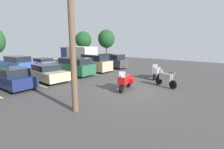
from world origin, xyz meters
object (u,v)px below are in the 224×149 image
Objects in this scene: car_tan at (93,63)px; car_charcoal at (111,61)px; box_truck at (78,55)px; motorcycle_second at (157,72)px; motorcycle_third at (166,79)px; car_far_blue at (17,64)px; car_green at (74,66)px; utility_pole at (71,12)px; car_far_white at (42,63)px; car_champagne at (46,73)px; motorcycle_touring at (125,81)px; car_navy at (11,78)px.

car_tan is 3.38m from car_charcoal.
box_truck reaches higher than car_tan.
motorcycle_second reaches higher than motorcycle_third.
car_charcoal is 11.27m from car_far_blue.
car_green is 1.00× the size of car_tan.
car_far_white is at bearing 65.39° from utility_pole.
motorcycle_third is 15.82m from car_far_white.
motorcycle_third is 0.30× the size of box_truck.
car_champagne reaches higher than motorcycle_third.
car_charcoal is at bearing -0.34° from car_champagne.
motorcycle_second is at bearing -99.45° from box_truck.
box_truck is (8.90, 5.84, 0.76)m from car_champagne.
car_far_white is (1.80, 13.84, -0.02)m from motorcycle_touring.
motorcycle_second is at bearing -109.91° from car_charcoal.
box_truck reaches higher than car_champagne.
utility_pole is at bearing -114.61° from car_far_white.
motorcycle_touring is at bearing -76.45° from car_champagne.
car_far_blue is at bearing 63.87° from car_navy.
car_navy is 5.95m from car_green.
car_tan reaches higher than car_far_blue.
car_champagne reaches higher than motorcycle_second.
car_tan is (4.27, 7.20, 0.27)m from motorcycle_touring.
box_truck is at bearing 48.08° from utility_pole.
car_green is at bearing -0.56° from car_navy.
motorcycle_second is (4.95, -0.28, -0.02)m from motorcycle_touring.
motorcycle_third is 11.73m from car_navy.
car_champagne is 3.12m from car_green.
car_green is at bearing -69.74° from car_far_blue.
motorcycle_touring is 0.47× the size of car_green.
motorcycle_third is (2.71, -1.95, -0.09)m from motorcycle_touring.
car_navy is at bearing 179.49° from car_charcoal.
car_charcoal is at bearing 30.41° from utility_pole.
utility_pole is (-4.55, -0.01, 4.02)m from motorcycle_touring.
car_champagne is 0.75× the size of box_truck.
car_green is at bearing -93.63° from car_far_white.
car_navy is at bearing -134.00° from car_far_white.
car_champagne is (2.83, -0.05, -0.02)m from car_navy.
motorcycle_third is at bearing -143.34° from motorcycle_second.
car_champagne is at bearing -1.08° from car_navy.
motorcycle_touring is 0.47× the size of car_far_blue.
car_green reaches higher than motorcycle_third.
car_champagne is 0.54× the size of utility_pole.
motorcycle_touring is 0.96× the size of motorcycle_second.
motorcycle_second is at bearing 36.66° from motorcycle_third.
car_green reaches higher than car_charcoal.
car_far_white is at bearing 82.60° from motorcycle_touring.
motorcycle_third is at bearing -81.67° from car_green.
car_far_white is 0.65× the size of box_truck.
car_champagne is 1.15× the size of car_far_white.
motorcycle_second is 0.48× the size of car_tan.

